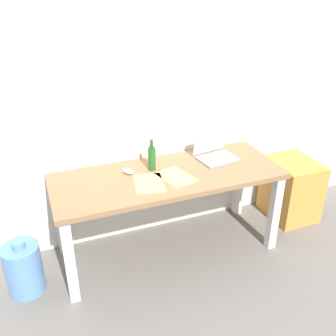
{
  "coord_description": "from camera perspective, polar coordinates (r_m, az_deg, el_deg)",
  "views": [
    {
      "loc": [
        -0.93,
        -2.42,
        2.11
      ],
      "look_at": [
        0.0,
        0.0,
        0.78
      ],
      "focal_mm": 40.84,
      "sensor_mm": 36.0,
      "label": 1
    }
  ],
  "objects": [
    {
      "name": "paper_sheet_center",
      "position": [
        2.89,
        1.22,
        -1.33
      ],
      "size": [
        0.28,
        0.34,
        0.0
      ],
      "primitive_type": "cube",
      "rotation": [
        0.0,
        0.0,
        0.27
      ],
      "color": "#F4E06B",
      "rests_on": "desk"
    },
    {
      "name": "beer_bottle",
      "position": [
        2.96,
        -2.42,
        1.54
      ],
      "size": [
        0.06,
        0.06,
        0.25
      ],
      "color": "#1E5123",
      "rests_on": "desk"
    },
    {
      "name": "back_wall",
      "position": [
        3.08,
        -2.75,
        11.91
      ],
      "size": [
        5.2,
        0.08,
        2.6
      ],
      "primitive_type": "cube",
      "color": "silver",
      "rests_on": "ground"
    },
    {
      "name": "paper_yellow_folder",
      "position": [
        2.81,
        -2.85,
        -2.26
      ],
      "size": [
        0.26,
        0.33,
        0.0
      ],
      "primitive_type": "cube",
      "rotation": [
        0.0,
        0.0,
        -0.19
      ],
      "color": "#F4E06B",
      "rests_on": "desk"
    },
    {
      "name": "ground_plane",
      "position": [
        3.34,
        0.0,
        -11.96
      ],
      "size": [
        8.0,
        8.0,
        0.0
      ],
      "primitive_type": "plane",
      "color": "slate"
    },
    {
      "name": "desk",
      "position": [
        2.98,
        0.0,
        -2.55
      ],
      "size": [
        1.78,
        0.68,
        0.73
      ],
      "color": "olive",
      "rests_on": "ground"
    },
    {
      "name": "water_cooler_jug",
      "position": [
        3.05,
        -20.75,
        -13.81
      ],
      "size": [
        0.27,
        0.27,
        0.44
      ],
      "color": "#598CC6",
      "rests_on": "ground"
    },
    {
      "name": "computer_mouse",
      "position": [
        2.95,
        -6.0,
        -0.47
      ],
      "size": [
        0.1,
        0.12,
        0.03
      ],
      "primitive_type": "ellipsoid",
      "rotation": [
        0.0,
        0.0,
        0.53
      ],
      "color": "silver",
      "rests_on": "desk"
    },
    {
      "name": "laptop_right",
      "position": [
        3.19,
        7.02,
        2.28
      ],
      "size": [
        0.34,
        0.3,
        0.23
      ],
      "color": "gray",
      "rests_on": "desk"
    },
    {
      "name": "filing_cabinet",
      "position": [
        3.8,
        17.87,
        -2.97
      ],
      "size": [
        0.4,
        0.48,
        0.57
      ],
      "primitive_type": "cube",
      "color": "#C68938",
      "rests_on": "ground"
    }
  ]
}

